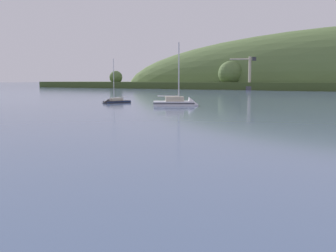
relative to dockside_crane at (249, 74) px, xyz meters
name	(u,v)px	position (x,y,z in m)	size (l,w,h in m)	color
dockside_crane	(249,74)	(0.00, 0.00, 0.00)	(13.11, 3.97, 16.73)	#4C4C51
sailboat_near_mooring	(114,102)	(6.62, -125.58, -7.87)	(4.60, 7.06, 10.75)	#232328
sailboat_outer_reach	(179,104)	(23.66, -127.06, -7.71)	(9.57, 7.38, 14.01)	white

